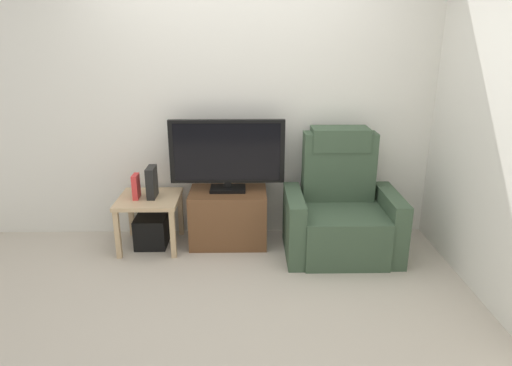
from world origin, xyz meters
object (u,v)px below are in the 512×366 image
object	(u,v)px
television	(227,154)
game_console	(152,182)
tv_stand	(228,217)
side_table	(149,205)
book_upright	(136,186)
recliner_armchair	(341,212)
subwoofer_box	(152,231)

from	to	relation	value
television	game_console	distance (m)	0.72
tv_stand	side_table	distance (m)	0.72
side_table	game_console	size ratio (longest dim) A/B	1.95
television	book_upright	bearing A→B (deg)	-173.18
television	game_console	size ratio (longest dim) A/B	3.69
recliner_armchair	book_upright	world-z (taller)	recliner_armchair
recliner_armchair	game_console	world-z (taller)	recliner_armchair
subwoofer_box	recliner_armchair	bearing A→B (deg)	-3.94
tv_stand	television	xyz separation A→B (m)	(0.00, 0.02, 0.60)
tv_stand	subwoofer_box	bearing A→B (deg)	-175.36
tv_stand	recliner_armchair	bearing A→B (deg)	-9.91
television	side_table	size ratio (longest dim) A/B	1.89
television	book_upright	xyz separation A→B (m)	(-0.81, -0.10, -0.27)
book_upright	game_console	distance (m)	0.14
side_table	game_console	bearing A→B (deg)	15.95
book_upright	tv_stand	bearing A→B (deg)	5.48
tv_stand	game_console	distance (m)	0.76
tv_stand	side_table	size ratio (longest dim) A/B	1.29
book_upright	game_console	xyz separation A→B (m)	(0.14, 0.03, 0.03)
television	book_upright	distance (m)	0.86
recliner_armchair	tv_stand	bearing A→B (deg)	158.30
book_upright	game_console	size ratio (longest dim) A/B	0.79
television	recliner_armchair	world-z (taller)	television
television	subwoofer_box	world-z (taller)	television
book_upright	game_console	bearing A→B (deg)	12.53
recliner_armchair	subwoofer_box	xyz separation A→B (m)	(-1.71, 0.12, -0.23)
game_console	book_upright	bearing A→B (deg)	-167.47
recliner_armchair	book_upright	xyz separation A→B (m)	(-1.81, 0.10, 0.21)
television	subwoofer_box	xyz separation A→B (m)	(-0.71, -0.08, -0.71)
tv_stand	television	bearing A→B (deg)	90.00
side_table	book_upright	bearing A→B (deg)	-168.69
television	book_upright	world-z (taller)	television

